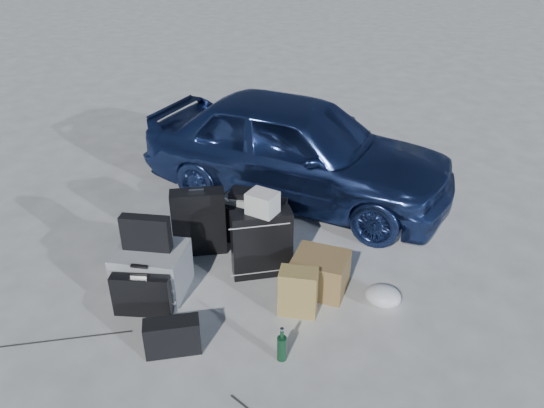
# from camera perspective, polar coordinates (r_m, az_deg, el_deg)

# --- Properties ---
(ground) EXTENTS (60.00, 60.00, 0.00)m
(ground) POSITION_cam_1_polar(r_m,az_deg,el_deg) (4.43, -5.60, -12.25)
(ground) COLOR beige
(ground) RESTS_ON ground
(car) EXTENTS (3.73, 2.42, 1.18)m
(car) POSITION_cam_1_polar(r_m,az_deg,el_deg) (5.92, 2.65, 6.05)
(car) COLOR #2E4585
(car) RESTS_ON ground
(pelican_case) EXTENTS (0.59, 0.49, 0.42)m
(pelican_case) POSITION_cam_1_polar(r_m,az_deg,el_deg) (4.69, -12.75, -6.92)
(pelican_case) COLOR #949699
(pelican_case) RESTS_ON ground
(laptop_bag) EXTENTS (0.41, 0.10, 0.31)m
(laptop_bag) POSITION_cam_1_polar(r_m,az_deg,el_deg) (4.51, -13.41, -3.06)
(laptop_bag) COLOR black
(laptop_bag) RESTS_ON pelican_case
(briefcase) EXTENTS (0.48, 0.13, 0.37)m
(briefcase) POSITION_cam_1_polar(r_m,az_deg,el_deg) (4.47, -13.83, -9.53)
(briefcase) COLOR black
(briefcase) RESTS_ON ground
(suitcase_left) EXTENTS (0.53, 0.31, 0.65)m
(suitcase_left) POSITION_cam_1_polar(r_m,az_deg,el_deg) (5.06, -7.86, -1.93)
(suitcase_left) COLOR black
(suitcase_left) RESTS_ON ground
(suitcase_right) EXTENTS (0.56, 0.36, 0.64)m
(suitcase_right) POSITION_cam_1_polar(r_m,az_deg,el_deg) (4.72, -1.12, -4.27)
(suitcase_right) COLOR black
(suitcase_right) RESTS_ON ground
(white_carton) EXTENTS (0.30, 0.27, 0.19)m
(white_carton) POSITION_cam_1_polar(r_m,az_deg,el_deg) (4.49, -1.03, 0.11)
(white_carton) COLOR beige
(white_carton) RESTS_ON suitcase_right
(duffel_bag) EXTENTS (0.80, 0.38, 0.39)m
(duffel_bag) POSITION_cam_1_polar(r_m,az_deg,el_deg) (5.32, -2.80, -1.60)
(duffel_bag) COLOR black
(duffel_bag) RESTS_ON ground
(flat_box_white) EXTENTS (0.43, 0.37, 0.06)m
(flat_box_white) POSITION_cam_1_polar(r_m,az_deg,el_deg) (5.22, -2.93, 0.63)
(flat_box_white) COLOR beige
(flat_box_white) RESTS_ON duffel_bag
(flat_box_black) EXTENTS (0.28, 0.20, 0.06)m
(flat_box_black) POSITION_cam_1_polar(r_m,az_deg,el_deg) (5.18, -3.07, 1.17)
(flat_box_black) COLOR black
(flat_box_black) RESTS_ON flat_box_white
(kraft_bag) EXTENTS (0.31, 0.20, 0.41)m
(kraft_bag) POSITION_cam_1_polar(r_m,az_deg,el_deg) (4.36, 2.82, -9.43)
(kraft_bag) COLOR olive
(kraft_bag) RESTS_ON ground
(cardboard_box) EXTENTS (0.52, 0.48, 0.34)m
(cardboard_box) POSITION_cam_1_polar(r_m,az_deg,el_deg) (4.63, 5.20, -7.38)
(cardboard_box) COLOR brown
(cardboard_box) RESTS_ON ground
(plastic_bag) EXTENTS (0.38, 0.35, 0.17)m
(plastic_bag) POSITION_cam_1_polar(r_m,az_deg,el_deg) (4.60, 11.85, -9.66)
(plastic_bag) COLOR silver
(plastic_bag) RESTS_ON ground
(messenger_bag) EXTENTS (0.44, 0.27, 0.29)m
(messenger_bag) POSITION_cam_1_polar(r_m,az_deg,el_deg) (4.12, -10.66, -13.84)
(messenger_bag) COLOR black
(messenger_bag) RESTS_ON ground
(green_bottle) EXTENTS (0.09, 0.09, 0.28)m
(green_bottle) POSITION_cam_1_polar(r_m,az_deg,el_deg) (4.00, 1.07, -14.89)
(green_bottle) COLOR black
(green_bottle) RESTS_ON ground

